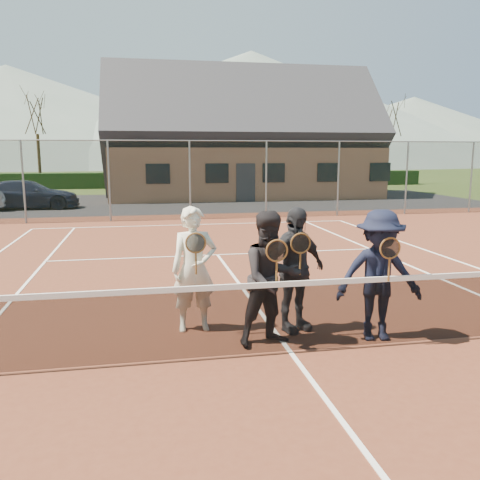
{
  "coord_description": "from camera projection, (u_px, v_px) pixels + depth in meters",
  "views": [
    {
      "loc": [
        -1.82,
        -5.99,
        2.57
      ],
      "look_at": [
        -0.37,
        1.5,
        1.25
      ],
      "focal_mm": 38.0,
      "sensor_mm": 36.0,
      "label": 1
    }
  ],
  "objects": [
    {
      "name": "ground",
      "position": [
        178.0,
        203.0,
        25.92
      ],
      "size": [
        220.0,
        220.0,
        0.0
      ],
      "primitive_type": "plane",
      "color": "#2F4318",
      "rests_on": "ground"
    },
    {
      "name": "hill_centre",
      "position": [
        251.0,
        109.0,
        100.33
      ],
      "size": [
        120.0,
        120.0,
        22.0
      ],
      "primitive_type": "cone",
      "color": "slate",
      "rests_on": "ground"
    },
    {
      "name": "hedge_row",
      "position": [
        167.0,
        180.0,
        37.44
      ],
      "size": [
        40.0,
        1.2,
        1.1
      ],
      "primitive_type": "cube",
      "color": "black",
      "rests_on": "ground"
    },
    {
      "name": "car_c",
      "position": [
        28.0,
        195.0,
        23.2
      ],
      "size": [
        4.5,
        1.87,
        1.3
      ],
      "primitive_type": "imported",
      "rotation": [
        0.0,
        0.0,
        1.58
      ],
      "color": "#181E31",
      "rests_on": "ground"
    },
    {
      "name": "tree_e",
      "position": [
        389.0,
        112.0,
        40.87
      ],
      "size": [
        3.2,
        3.2,
        7.77
      ],
      "color": "#372314",
      "rests_on": "ground"
    },
    {
      "name": "perimeter_fence",
      "position": [
        190.0,
        180.0,
        19.37
      ],
      "size": [
        30.07,
        0.07,
        3.02
      ],
      "color": "slate",
      "rests_on": "ground"
    },
    {
      "name": "tree_b",
      "position": [
        36.0,
        106.0,
        35.82
      ],
      "size": [
        3.2,
        3.2,
        7.77
      ],
      "color": "#332212",
      "rests_on": "ground"
    },
    {
      "name": "player_c",
      "position": [
        294.0,
        270.0,
        7.24
      ],
      "size": [
        1.14,
        0.81,
        1.8
      ],
      "color": "#24252A",
      "rests_on": "court_surface"
    },
    {
      "name": "hill_east",
      "position": [
        412.0,
        131.0,
        107.56
      ],
      "size": [
        90.0,
        90.0,
        14.0
      ],
      "primitive_type": "cone",
      "color": "slate",
      "rests_on": "ground"
    },
    {
      "name": "player_b",
      "position": [
        271.0,
        279.0,
        6.72
      ],
      "size": [
        1.0,
        0.85,
        1.8
      ],
      "color": "black",
      "rests_on": "court_surface"
    },
    {
      "name": "clubhouse",
      "position": [
        240.0,
        128.0,
        29.86
      ],
      "size": [
        15.6,
        8.2,
        7.7
      ],
      "color": "#9E6B4C",
      "rests_on": "ground"
    },
    {
      "name": "tarmac_carpark",
      "position": [
        98.0,
        205.0,
        25.17
      ],
      "size": [
        40.0,
        12.0,
        0.01
      ],
      "primitive_type": "cube",
      "color": "black",
      "rests_on": "ground"
    },
    {
      "name": "tennis_net",
      "position": [
        291.0,
        313.0,
        6.48
      ],
      "size": [
        11.68,
        0.08,
        1.1
      ],
      "color": "slate",
      "rests_on": "ground"
    },
    {
      "name": "tree_c",
      "position": [
        191.0,
        108.0,
        37.88
      ],
      "size": [
        3.2,
        3.2,
        7.77
      ],
      "color": "#322212",
      "rests_on": "ground"
    },
    {
      "name": "tree_d",
      "position": [
        319.0,
        110.0,
        39.75
      ],
      "size": [
        3.2,
        3.2,
        7.77
      ],
      "color": "#3B2115",
      "rests_on": "ground"
    },
    {
      "name": "hill_west",
      "position": [
        10.0,
        116.0,
        92.26
      ],
      "size": [
        110.0,
        110.0,
        18.0
      ],
      "primitive_type": "cone",
      "color": "slate",
      "rests_on": "ground"
    },
    {
      "name": "court_surface",
      "position": [
        290.0,
        353.0,
        6.57
      ],
      "size": [
        30.0,
        30.0,
        0.02
      ],
      "primitive_type": "cube",
      "color": "#562819",
      "rests_on": "ground"
    },
    {
      "name": "player_a",
      "position": [
        194.0,
        269.0,
        7.26
      ],
      "size": [
        0.66,
        0.5,
        1.8
      ],
      "color": "silver",
      "rests_on": "court_surface"
    },
    {
      "name": "court_markings",
      "position": [
        290.0,
        352.0,
        6.57
      ],
      "size": [
        11.03,
        23.83,
        0.01
      ],
      "color": "white",
      "rests_on": "court_surface"
    },
    {
      "name": "player_d",
      "position": [
        379.0,
        276.0,
        6.88
      ],
      "size": [
        1.26,
        0.85,
        1.8
      ],
      "color": "black",
      "rests_on": "court_surface"
    }
  ]
}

